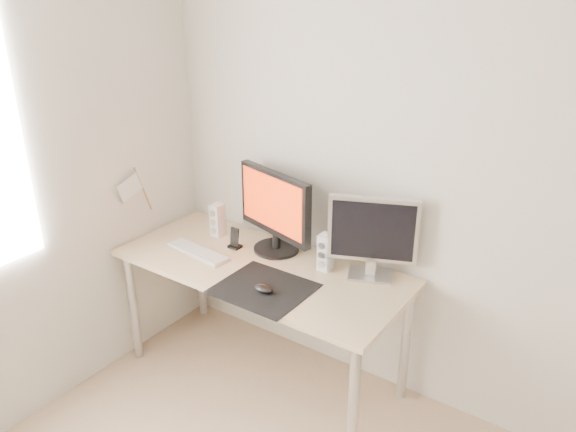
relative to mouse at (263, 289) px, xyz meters
The scene contains 11 objects.
wall_back 1.07m from the mouse, 38.31° to the left, with size 3.50×3.50×0.00m, color silver.
mousepad 0.04m from the mouse, 123.69° to the left, with size 0.45×0.40×0.00m, color black.
mouse is the anchor object (origin of this frame).
desk 0.30m from the mouse, 129.76° to the left, with size 1.60×0.70×0.73m.
main_monitor 0.52m from the mouse, 118.72° to the left, with size 0.54×0.32×0.47m.
second_monitor 0.61m from the mouse, 51.44° to the left, with size 0.43×0.23×0.43m.
speaker_left 0.72m from the mouse, 149.05° to the left, with size 0.06×0.08×0.20m.
speaker_right 0.40m from the mouse, 71.60° to the left, with size 0.06×0.08×0.20m.
keyboard 0.57m from the mouse, 166.97° to the left, with size 0.43×0.16×0.02m.
phone_dock 0.52m from the mouse, 145.08° to the left, with size 0.07×0.06×0.12m.
pennant 1.02m from the mouse, behind, with size 0.01×0.23×0.29m.
Camera 1 is at (0.71, -0.72, 2.16)m, focal length 35.00 mm.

